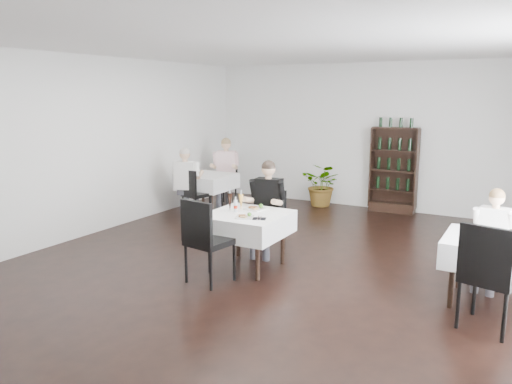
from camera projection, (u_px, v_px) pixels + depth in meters
The scene contains 23 objects.
room_shell at pixel (267, 161), 6.49m from camera, with size 9.00×9.00×9.00m.
wine_shelf at pixel (394, 171), 10.02m from camera, with size 0.90×0.28×1.75m.
main_table at pixel (247, 224), 6.80m from camera, with size 1.03×1.03×0.77m.
left_table at pixel (207, 182), 10.09m from camera, with size 0.98×0.98×0.77m.
right_table at pixel (490, 251), 5.62m from camera, with size 0.98×0.98×0.77m.
potted_tree at pixel (323, 185), 10.63m from camera, with size 0.83×0.72×0.93m, color #295A1F.
main_chair_far at pixel (272, 217), 7.56m from camera, with size 0.55×0.56×0.92m.
main_chair_near at pixel (205, 236), 6.21m from camera, with size 0.57×0.57×1.09m.
left_chair_far at pixel (225, 178), 10.79m from camera, with size 0.57×0.57×1.01m.
left_chair_near at pixel (193, 191), 9.50m from camera, with size 0.53×0.54×0.97m.
right_chair_far at pixel (493, 245), 6.24m from camera, with size 0.49×0.50×0.87m.
right_chair_near at pixel (489, 271), 4.94m from camera, with size 0.62×0.63×1.12m.
diner_main at pixel (267, 201), 7.33m from camera, with size 0.56×0.57×1.41m.
diner_left_far at pixel (226, 167), 10.61m from camera, with size 0.64×0.67×1.45m.
diner_left_near at pixel (186, 177), 9.52m from camera, with size 0.60×0.63×1.38m.
diner_right_far at pixel (492, 232), 6.03m from camera, with size 0.51×0.53×1.25m.
plate_far at pixel (256, 208), 6.99m from camera, with size 0.30×0.30×0.08m.
plate_near at pixel (245, 217), 6.52m from camera, with size 0.29×0.29×0.07m.
pilsner_dark at pixel (230, 202), 6.85m from camera, with size 0.08×0.08×0.33m.
pilsner_lager at pixel (241, 202), 6.89m from camera, with size 0.07×0.07×0.29m.
coke_bottle at pixel (236, 206), 6.82m from camera, with size 0.05×0.05×0.21m.
napkin_cutlery at pixel (259, 218), 6.46m from camera, with size 0.20×0.18×0.02m.
pepper_mill at pixel (511, 234), 5.61m from camera, with size 0.04×0.04×0.09m, color black.
Camera 1 is at (3.02, -5.69, 2.35)m, focal length 35.00 mm.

